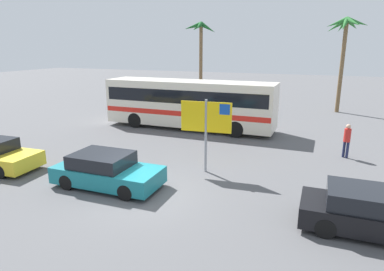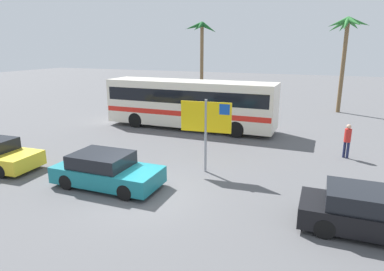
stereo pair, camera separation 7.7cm
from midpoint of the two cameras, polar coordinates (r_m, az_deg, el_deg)
name	(u,v)px [view 1 (the left image)]	position (r m, az deg, el deg)	size (l,w,h in m)	color
ground	(142,193)	(12.91, -8.66, -9.61)	(120.00, 120.00, 0.00)	#565659
bus_front_coach	(189,102)	(22.21, -0.60, 5.74)	(11.30, 2.54, 3.17)	silver
ferry_sign	(207,120)	(14.15, 2.44, 2.68)	(2.20, 0.25, 3.20)	gray
car_black	(370,212)	(11.27, 27.90, -11.51)	(4.03, 1.82, 1.32)	black
car_teal	(106,171)	(13.54, -14.55, -5.83)	(4.23, 1.94, 1.32)	#19757F
pedestrian_by_bus	(347,138)	(17.98, 24.83, -0.41)	(0.32, 0.32, 1.70)	#1E2347
palm_tree_seaside	(345,35)	(30.31, 24.60, 15.31)	(3.29, 3.11, 7.62)	brown
palm_tree_inland	(201,40)	(32.19, 1.43, 16.03)	(3.06, 3.18, 7.56)	brown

